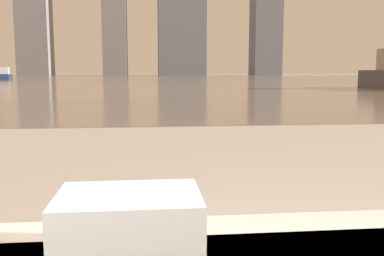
% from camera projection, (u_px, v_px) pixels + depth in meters
% --- Properties ---
extents(towel_stack, '(0.24, 0.18, 0.12)m').
position_uv_depth(towel_stack, '(129.00, 228.00, 0.72)').
color(towel_stack, white).
rests_on(towel_stack, bathtub).
extents(harbor_water, '(180.00, 110.00, 0.01)m').
position_uv_depth(harbor_water, '(149.00, 78.00, 61.18)').
color(harbor_water, gray).
rests_on(harbor_water, ground_plane).
extents(harbor_boat_2, '(1.96, 3.94, 1.41)m').
position_uv_depth(harbor_boat_2, '(4.00, 75.00, 48.02)').
color(harbor_boat_2, navy).
rests_on(harbor_boat_2, harbor_water).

